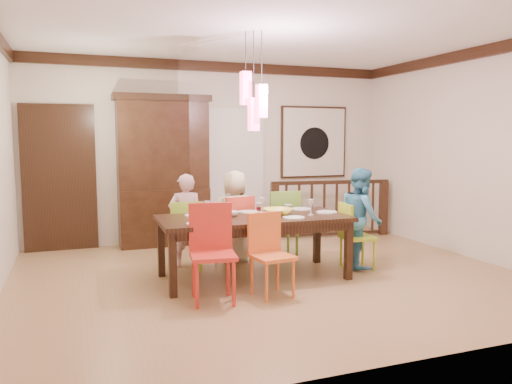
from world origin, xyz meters
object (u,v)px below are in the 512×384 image
object	(u,v)px
china_hutch	(163,170)
balustrade	(330,208)
person_far_mid	(235,216)
dining_table	(254,223)
person_end_right	(361,217)
chair_end_right	(358,231)
chair_far_left	(186,230)
person_far_left	(186,220)

from	to	relation	value
china_hutch	balustrade	bearing A→B (deg)	-7.16
china_hutch	person_far_mid	size ratio (longest dim) A/B	1.87
dining_table	person_far_mid	distance (m)	0.85
person_far_mid	person_end_right	distance (m)	1.68
chair_end_right	china_hutch	distance (m)	3.19
dining_table	chair_far_left	distance (m)	0.97
balustrade	person_end_right	distance (m)	1.99
china_hutch	balustrade	size ratio (longest dim) A/B	1.12
person_far_left	person_far_mid	bearing A→B (deg)	-170.58
chair_end_right	person_far_mid	world-z (taller)	person_far_mid
china_hutch	person_end_right	size ratio (longest dim) A/B	1.80
dining_table	person_end_right	bearing A→B (deg)	2.12
chair_far_left	person_far_left	xyz separation A→B (m)	(0.02, 0.13, 0.10)
china_hutch	person_far_left	xyz separation A→B (m)	(0.03, -1.44, -0.56)
dining_table	chair_end_right	distance (m)	1.41
chair_far_left	person_far_left	size ratio (longest dim) A/B	0.73
person_far_mid	chair_end_right	bearing A→B (deg)	148.13
chair_far_left	person_far_mid	world-z (taller)	person_far_mid
dining_table	person_far_left	size ratio (longest dim) A/B	1.86
person_far_left	person_end_right	distance (m)	2.28
chair_far_left	balustrade	size ratio (longest dim) A/B	0.43
chair_end_right	person_end_right	xyz separation A→B (m)	(0.10, 0.09, 0.16)
china_hutch	person_far_mid	world-z (taller)	china_hutch
person_end_right	chair_far_left	bearing A→B (deg)	87.36
dining_table	person_far_mid	xyz separation A→B (m)	(0.04, 0.85, -0.05)
chair_end_right	person_end_right	bearing A→B (deg)	-42.85
chair_end_right	person_far_left	bearing A→B (deg)	71.69
person_far_left	person_end_right	xyz separation A→B (m)	(2.13, -0.80, 0.04)
chair_end_right	china_hutch	bearing A→B (deg)	46.95
person_far_mid	chair_far_left	bearing A→B (deg)	15.53
person_far_mid	person_end_right	bearing A→B (deg)	152.55
chair_end_right	person_far_left	size ratio (longest dim) A/B	0.70
dining_table	person_far_mid	bearing A→B (deg)	89.12
chair_end_right	balustrade	size ratio (longest dim) A/B	0.41
balustrade	person_far_mid	size ratio (longest dim) A/B	1.68
chair_far_left	balustrade	xyz separation A→B (m)	(2.75, 1.22, -0.01)
person_far_left	balustrade	bearing A→B (deg)	-151.49
dining_table	person_far_mid	world-z (taller)	person_far_mid
person_end_right	chair_end_right	bearing A→B (deg)	146.43
person_far_mid	china_hutch	bearing A→B (deg)	-60.67
china_hutch	person_far_left	distance (m)	1.54
person_far_left	person_end_right	bearing A→B (deg)	166.07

